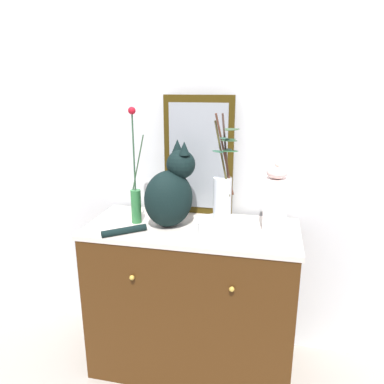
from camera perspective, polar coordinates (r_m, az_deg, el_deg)
ground_plane at (r=2.26m, az=-0.00°, el=-24.96°), size 6.00×6.00×0.00m
wall_back at (r=2.01m, az=1.94°, el=10.86°), size 4.40×0.08×2.60m
sideboard at (r=2.01m, az=-0.00°, el=-16.22°), size 1.05×0.49×0.81m
mirror_leaning at (r=1.94m, az=1.02°, el=5.57°), size 0.37×0.03×0.63m
cat_sitting at (r=1.79m, az=-3.38°, el=-0.03°), size 0.43×0.37×0.42m
vase_slim_green at (r=1.86m, az=-8.78°, el=-0.55°), size 0.08×0.05×0.58m
bowl_porcelain at (r=1.74m, az=4.62°, el=-5.51°), size 0.23×0.23×0.06m
vase_glass_clear at (r=1.68m, az=4.80°, el=-0.29°), size 0.14×0.18×0.50m
jar_lidded_porcelain at (r=1.81m, az=12.84°, el=-1.01°), size 0.11×0.11×0.33m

